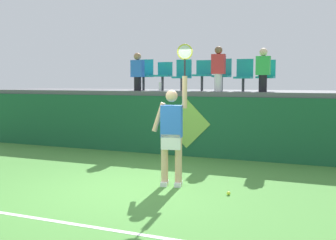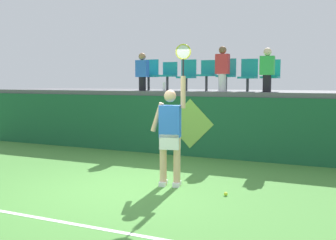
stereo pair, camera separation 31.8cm
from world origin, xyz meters
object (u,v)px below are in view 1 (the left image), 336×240
at_px(tennis_ball, 229,193).
at_px(stadium_chair_6, 266,74).
at_px(spectator_1, 138,71).
at_px(spectator_2, 218,68).
at_px(stadium_chair_2, 183,74).
at_px(water_bottle, 160,87).
at_px(stadium_chair_1, 163,74).
at_px(stadium_chair_0, 145,73).
at_px(stadium_chair_3, 203,73).
at_px(spectator_0, 263,69).
at_px(stadium_chair_4, 222,73).
at_px(tennis_player, 172,132).
at_px(stadium_chair_5, 244,74).

relative_size(tennis_ball, stadium_chair_6, 0.08).
height_order(spectator_1, spectator_2, spectator_2).
relative_size(stadium_chair_2, spectator_1, 0.82).
bearing_deg(water_bottle, stadium_chair_1, 105.09).
xyz_separation_m(stadium_chair_0, stadium_chair_3, (1.76, -0.01, -0.01)).
xyz_separation_m(stadium_chair_3, stadium_chair_6, (1.70, 0.01, -0.04)).
distance_m(stadium_chair_0, stadium_chair_6, 3.47).
xyz_separation_m(stadium_chair_6, spectator_0, (0.00, -0.47, 0.12)).
bearing_deg(stadium_chair_1, stadium_chair_3, 0.14).
bearing_deg(stadium_chair_2, stadium_chair_4, -0.17).
relative_size(water_bottle, stadium_chair_2, 0.27).
bearing_deg(stadium_chair_6, stadium_chair_3, -179.82).
bearing_deg(stadium_chair_4, stadium_chair_3, -179.34).
xyz_separation_m(tennis_player, stadium_chair_3, (-0.64, 3.87, 1.14)).
height_order(stadium_chair_0, stadium_chair_4, stadium_chair_0).
height_order(stadium_chair_0, stadium_chair_6, stadium_chair_0).
relative_size(water_bottle, stadium_chair_5, 0.28).
distance_m(tennis_ball, stadium_chair_0, 5.82).
xyz_separation_m(stadium_chair_2, spectator_1, (-1.17, -0.46, 0.08)).
bearing_deg(stadium_chair_3, spectator_1, -165.54).
distance_m(stadium_chair_2, stadium_chair_3, 0.59).
bearing_deg(stadium_chair_5, stadium_chair_6, -0.41).
bearing_deg(stadium_chair_6, spectator_2, -160.99).
bearing_deg(stadium_chair_5, stadium_chair_3, -179.52).
height_order(stadium_chair_3, spectator_2, spectator_2).
bearing_deg(stadium_chair_6, water_bottle, -166.24).
xyz_separation_m(stadium_chair_6, spectator_1, (-3.46, -0.46, 0.10)).
relative_size(stadium_chair_1, spectator_2, 0.70).
distance_m(tennis_ball, stadium_chair_2, 5.18).
relative_size(stadium_chair_0, stadium_chair_3, 1.06).
distance_m(stadium_chair_4, spectator_2, 0.42).
bearing_deg(tennis_player, tennis_ball, -11.29).
distance_m(tennis_ball, stadium_chair_1, 5.46).
height_order(tennis_ball, spectator_1, spectator_1).
xyz_separation_m(stadium_chair_4, spectator_2, (0.00, -0.40, 0.13)).
bearing_deg(spectator_1, stadium_chair_3, 14.46).
distance_m(water_bottle, spectator_0, 2.74).
height_order(stadium_chair_3, stadium_chair_5, stadium_chair_5).
height_order(tennis_player, tennis_ball, tennis_player).
bearing_deg(spectator_2, stadium_chair_2, 160.45).
height_order(tennis_player, spectator_1, spectator_1).
distance_m(tennis_player, stadium_chair_5, 4.06).
distance_m(tennis_player, stadium_chair_6, 4.17).
bearing_deg(spectator_0, stadium_chair_4, 157.86).
distance_m(tennis_ball, stadium_chair_6, 4.60).
distance_m(tennis_ball, stadium_chair_3, 4.94).
relative_size(tennis_player, stadium_chair_1, 3.20).
bearing_deg(stadium_chair_3, tennis_ball, -66.59).
relative_size(stadium_chair_2, spectator_2, 0.75).
xyz_separation_m(tennis_player, stadium_chair_5, (0.49, 3.88, 1.11)).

